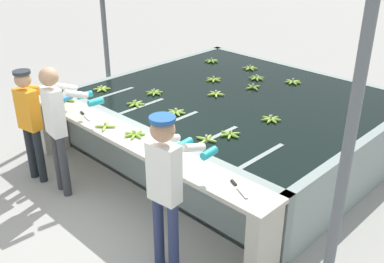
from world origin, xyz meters
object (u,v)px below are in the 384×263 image
object	(u,v)px
banana_bunch_floating_7	(257,78)
banana_bunch_floating_13	(102,89)
banana_bunch_floating_1	(214,79)
banana_bunch_ledge_2	(67,100)
banana_bunch_ledge_1	(105,126)
banana_bunch_floating_12	(293,82)
banana_bunch_floating_6	(216,94)
banana_bunch_ledge_0	(135,134)
banana_bunch_floating_5	(250,68)
banana_bunch_floating_4	(253,87)
worker_0	(31,116)
worker_2	(166,180)
banana_bunch_floating_0	(136,104)
banana_bunch_floating_11	(271,119)
knife_1	(237,186)
support_post_right	(344,175)
support_post_left	(104,25)
worker_1	(57,119)
banana_bunch_floating_3	(230,134)
banana_bunch_floating_2	(154,92)
banana_bunch_floating_10	(206,139)
banana_bunch_floating_9	(176,112)

from	to	relation	value
banana_bunch_floating_7	banana_bunch_floating_13	world-z (taller)	same
banana_bunch_floating_1	banana_bunch_ledge_2	bearing A→B (deg)	-112.34
banana_bunch_ledge_1	banana_bunch_floating_12	bearing A→B (deg)	76.77
banana_bunch_floating_6	banana_bunch_ledge_0	bearing A→B (deg)	-82.48
banana_bunch_floating_5	banana_bunch_floating_4	bearing A→B (deg)	-49.51
worker_0	worker_2	distance (m)	2.63
banana_bunch_ledge_1	banana_bunch_floating_0	bearing A→B (deg)	113.51
banana_bunch_floating_6	banana_bunch_floating_11	size ratio (longest dim) A/B	0.98
banana_bunch_ledge_2	knife_1	bearing A→B (deg)	-1.00
banana_bunch_floating_12	banana_bunch_floating_11	bearing A→B (deg)	-67.18
support_post_right	banana_bunch_floating_13	bearing A→B (deg)	168.95
banana_bunch_floating_1	support_post_left	size ratio (longest dim) A/B	0.09
worker_1	banana_bunch_floating_11	xyz separation A→B (m)	(1.75, 2.14, -0.13)
banana_bunch_floating_3	banana_bunch_ledge_1	distance (m)	1.60
banana_bunch_floating_11	worker_0	bearing A→B (deg)	-136.14
banana_bunch_floating_0	banana_bunch_ledge_1	size ratio (longest dim) A/B	1.20
banana_bunch_floating_1	banana_bunch_floating_3	bearing A→B (deg)	-42.37
banana_bunch_floating_5	banana_bunch_ledge_0	world-z (taller)	banana_bunch_ledge_0
banana_bunch_ledge_0	banana_bunch_ledge_2	bearing A→B (deg)	178.77
banana_bunch_floating_3	banana_bunch_floating_4	size ratio (longest dim) A/B	1.01
banana_bunch_floating_3	knife_1	distance (m)	1.18
worker_0	banana_bunch_floating_5	distance (m)	3.88
banana_bunch_floating_3	banana_bunch_ledge_2	xyz separation A→B (m)	(-2.46, -0.80, 0.00)
banana_bunch_floating_6	support_post_right	size ratio (longest dim) A/B	0.09
worker_0	banana_bunch_ledge_2	bearing A→B (deg)	108.89
banana_bunch_floating_7	banana_bunch_ledge_2	size ratio (longest dim) A/B	1.02
banana_bunch_floating_2	support_post_left	world-z (taller)	support_post_left
worker_2	banana_bunch_floating_6	world-z (taller)	worker_2
banana_bunch_floating_11	support_post_left	size ratio (longest dim) A/B	0.09
banana_bunch_floating_3	banana_bunch_floating_10	xyz separation A→B (m)	(-0.12, -0.31, 0.00)
worker_2	banana_bunch_ledge_2	size ratio (longest dim) A/B	6.40
banana_bunch_ledge_2	banana_bunch_floating_9	bearing A→B (deg)	28.96
banana_bunch_floating_1	knife_1	size ratio (longest dim) A/B	0.86
banana_bunch_floating_1	banana_bunch_ledge_2	xyz separation A→B (m)	(-0.91, -2.21, 0.00)
banana_bunch_floating_13	support_post_right	bearing A→B (deg)	-11.05
support_post_right	banana_bunch_ledge_1	bearing A→B (deg)	178.67
worker_1	banana_bunch_floating_3	bearing A→B (deg)	40.15
banana_bunch_floating_11	banana_bunch_ledge_2	xyz separation A→B (m)	(-2.54, -1.54, 0.00)
banana_bunch_floating_4	banana_bunch_floating_12	xyz separation A→B (m)	(0.31, 0.67, -0.00)
banana_bunch_floating_13	banana_bunch_floating_2	bearing A→B (deg)	33.66
worker_0	banana_bunch_ledge_0	size ratio (longest dim) A/B	5.69
banana_bunch_floating_11	support_post_left	distance (m)	3.86
banana_bunch_floating_0	banana_bunch_floating_4	xyz separation A→B (m)	(0.78, 1.75, 0.00)
worker_0	banana_bunch_ledge_1	bearing A→B (deg)	29.57
knife_1	banana_bunch_ledge_0	bearing A→B (deg)	179.22
banana_bunch_floating_0	banana_bunch_floating_13	distance (m)	0.87
banana_bunch_ledge_0	knife_1	world-z (taller)	banana_bunch_ledge_0
banana_bunch_floating_2	worker_0	bearing A→B (deg)	-103.77
banana_bunch_floating_12	banana_bunch_floating_13	xyz separation A→B (m)	(-1.95, -2.39, 0.00)
banana_bunch_floating_3	banana_bunch_floating_5	world-z (taller)	same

